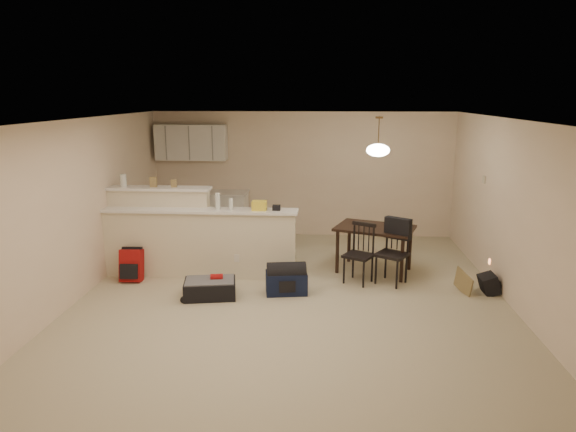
# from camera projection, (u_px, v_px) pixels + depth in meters

# --- Properties ---
(room) EXTENTS (7.00, 7.02, 2.50)m
(room) POSITION_uv_depth(u_px,v_px,m) (292.00, 214.00, 6.94)
(room) COLOR #C1B795
(room) RESTS_ON ground
(breakfast_bar) EXTENTS (3.08, 0.58, 1.39)m
(breakfast_bar) POSITION_uv_depth(u_px,v_px,m) (185.00, 237.00, 8.16)
(breakfast_bar) COLOR beige
(breakfast_bar) RESTS_ON ground
(upper_cabinets) EXTENTS (1.40, 0.34, 0.70)m
(upper_cabinets) POSITION_uv_depth(u_px,v_px,m) (191.00, 142.00, 10.16)
(upper_cabinets) COLOR white
(upper_cabinets) RESTS_ON room
(kitchen_counter) EXTENTS (1.80, 0.60, 0.90)m
(kitchen_counter) POSITION_uv_depth(u_px,v_px,m) (203.00, 215.00, 10.35)
(kitchen_counter) COLOR white
(kitchen_counter) RESTS_ON ground
(thermostat) EXTENTS (0.02, 0.12, 0.12)m
(thermostat) POSITION_uv_depth(u_px,v_px,m) (484.00, 179.00, 8.19)
(thermostat) COLOR beige
(thermostat) RESTS_ON room
(jar) EXTENTS (0.10, 0.10, 0.20)m
(jar) POSITION_uv_depth(u_px,v_px,m) (123.00, 180.00, 8.15)
(jar) COLOR silver
(jar) RESTS_ON breakfast_bar
(cereal_box) EXTENTS (0.10, 0.07, 0.16)m
(cereal_box) POSITION_uv_depth(u_px,v_px,m) (153.00, 182.00, 8.13)
(cereal_box) COLOR olive
(cereal_box) RESTS_ON breakfast_bar
(small_box) EXTENTS (0.08, 0.06, 0.12)m
(small_box) POSITION_uv_depth(u_px,v_px,m) (174.00, 184.00, 8.11)
(small_box) COLOR olive
(small_box) RESTS_ON breakfast_bar
(bottle_a) EXTENTS (0.07, 0.07, 0.26)m
(bottle_a) POSITION_uv_depth(u_px,v_px,m) (218.00, 201.00, 7.90)
(bottle_a) COLOR silver
(bottle_a) RESTS_ON breakfast_bar
(bottle_b) EXTENTS (0.06, 0.06, 0.18)m
(bottle_b) POSITION_uv_depth(u_px,v_px,m) (231.00, 204.00, 7.90)
(bottle_b) COLOR silver
(bottle_b) RESTS_ON breakfast_bar
(bag_lump) EXTENTS (0.22, 0.18, 0.14)m
(bag_lump) POSITION_uv_depth(u_px,v_px,m) (259.00, 206.00, 7.87)
(bag_lump) COLOR olive
(bag_lump) RESTS_ON breakfast_bar
(pouch) EXTENTS (0.12, 0.10, 0.08)m
(pouch) POSITION_uv_depth(u_px,v_px,m) (276.00, 208.00, 7.86)
(pouch) COLOR olive
(pouch) RESTS_ON breakfast_bar
(dining_table) EXTENTS (1.40, 1.16, 0.75)m
(dining_table) POSITION_uv_depth(u_px,v_px,m) (375.00, 232.00, 8.26)
(dining_table) COLOR black
(dining_table) RESTS_ON ground
(pendant_lamp) EXTENTS (0.36, 0.36, 0.62)m
(pendant_lamp) POSITION_uv_depth(u_px,v_px,m) (378.00, 150.00, 7.95)
(pendant_lamp) COLOR brown
(pendant_lamp) RESTS_ON room
(dining_chair_near) EXTENTS (0.54, 0.53, 0.92)m
(dining_chair_near) POSITION_uv_depth(u_px,v_px,m) (359.00, 254.00, 7.80)
(dining_chair_near) COLOR black
(dining_chair_near) RESTS_ON ground
(dining_chair_far) EXTENTS (0.58, 0.57, 0.98)m
(dining_chair_far) POSITION_uv_depth(u_px,v_px,m) (392.00, 253.00, 7.76)
(dining_chair_far) COLOR black
(dining_chair_far) RESTS_ON ground
(suitcase) EXTENTS (0.79, 0.58, 0.24)m
(suitcase) POSITION_uv_depth(u_px,v_px,m) (210.00, 289.00, 7.31)
(suitcase) COLOR black
(suitcase) RESTS_ON ground
(red_backpack) EXTENTS (0.34, 0.22, 0.50)m
(red_backpack) POSITION_uv_depth(u_px,v_px,m) (132.00, 265.00, 7.93)
(red_backpack) COLOR #A21212
(red_backpack) RESTS_ON ground
(navy_duffel) EXTENTS (0.63, 0.41, 0.32)m
(navy_duffel) POSITION_uv_depth(u_px,v_px,m) (286.00, 283.00, 7.44)
(navy_duffel) COLOR #101832
(navy_duffel) RESTS_ON ground
(black_daypack) EXTENTS (0.22, 0.31, 0.27)m
(black_daypack) POSITION_uv_depth(u_px,v_px,m) (489.00, 284.00, 7.46)
(black_daypack) COLOR black
(black_daypack) RESTS_ON ground
(cardboard_sheet) EXTENTS (0.15, 0.40, 0.31)m
(cardboard_sheet) POSITION_uv_depth(u_px,v_px,m) (463.00, 282.00, 7.46)
(cardboard_sheet) COLOR olive
(cardboard_sheet) RESTS_ON ground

